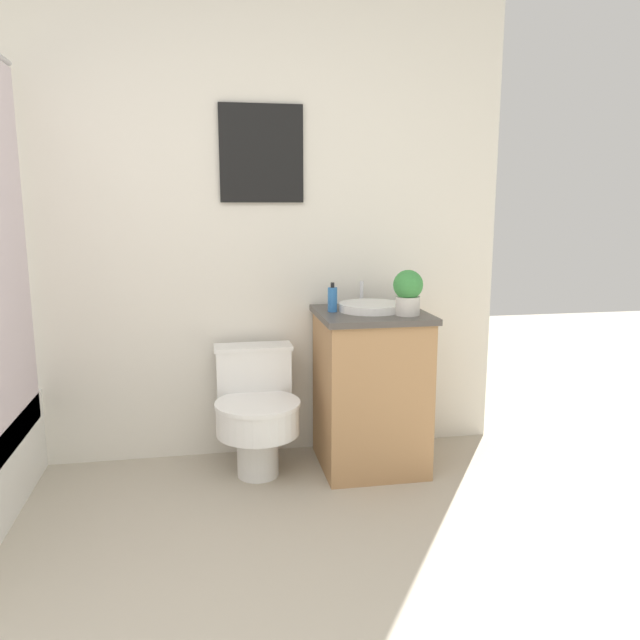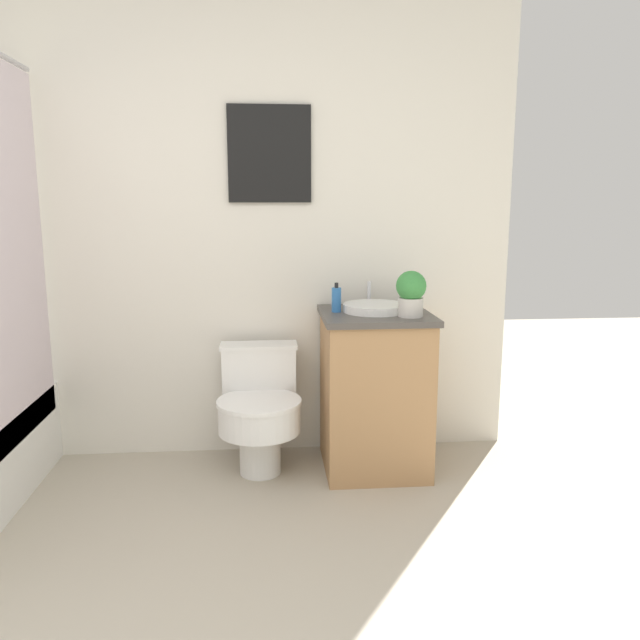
% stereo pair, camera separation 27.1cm
% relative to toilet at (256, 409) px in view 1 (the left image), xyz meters
% --- Properties ---
extents(wall_back, '(3.48, 0.07, 2.50)m').
position_rel_toilet_xyz_m(wall_back, '(-0.38, 0.30, 0.92)').
color(wall_back, silver).
rests_on(wall_back, ground_plane).
extents(toilet, '(0.42, 0.53, 0.63)m').
position_rel_toilet_xyz_m(toilet, '(0.00, 0.00, 0.00)').
color(toilet, white).
rests_on(toilet, ground_plane).
extents(vanity, '(0.54, 0.55, 0.81)m').
position_rel_toilet_xyz_m(vanity, '(0.58, -0.02, 0.07)').
color(vanity, '#AD7F51').
rests_on(vanity, ground_plane).
extents(sink, '(0.32, 0.35, 0.13)m').
position_rel_toilet_xyz_m(sink, '(0.58, 0.01, 0.50)').
color(sink, white).
rests_on(sink, vanity).
extents(soap_bottle, '(0.05, 0.05, 0.15)m').
position_rel_toilet_xyz_m(soap_bottle, '(0.39, 0.02, 0.54)').
color(soap_bottle, '#2D6BB2').
rests_on(soap_bottle, vanity).
extents(potted_plant, '(0.14, 0.14, 0.22)m').
position_rel_toilet_xyz_m(potted_plant, '(0.73, -0.14, 0.59)').
color(potted_plant, beige).
rests_on(potted_plant, vanity).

